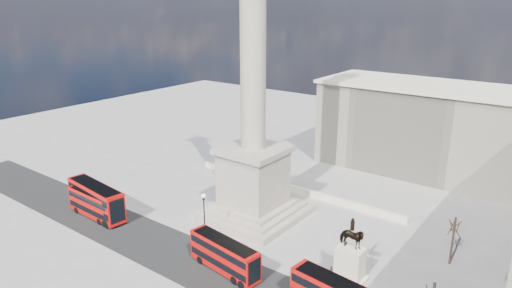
{
  "coord_description": "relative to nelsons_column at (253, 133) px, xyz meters",
  "views": [
    {
      "loc": [
        38.36,
        -45.21,
        31.31
      ],
      "look_at": [
        4.21,
        0.1,
        13.35
      ],
      "focal_mm": 32.0,
      "sensor_mm": 36.0,
      "label": 1
    }
  ],
  "objects": [
    {
      "name": "asphalt_road",
      "position": [
        5.0,
        -15.0,
        -12.91
      ],
      "size": [
        120.0,
        9.0,
        0.01
      ],
      "primitive_type": "cube",
      "color": "#262626",
      "rests_on": "ground"
    },
    {
      "name": "victorian_lamp",
      "position": [
        -0.29,
        -10.4,
        -8.78
      ],
      "size": [
        0.6,
        0.6,
        7.02
      ],
      "rotation": [
        0.0,
        0.0,
        0.38
      ],
      "color": "black",
      "rests_on": "ground"
    },
    {
      "name": "equestrian_statue",
      "position": [
        19.28,
        -6.84,
        -10.15
      ],
      "size": [
        3.82,
        2.87,
        8.01
      ],
      "color": "beige",
      "rests_on": "ground"
    },
    {
      "name": "nelsons_column",
      "position": [
        0.0,
        0.0,
        0.0
      ],
      "size": [
        14.0,
        14.0,
        49.85
      ],
      "color": "#AA9E8E",
      "rests_on": "ground"
    },
    {
      "name": "balustrade_wall",
      "position": [
        0.0,
        11.0,
        -12.37
      ],
      "size": [
        40.0,
        0.6,
        1.1
      ],
      "primitive_type": "cube",
      "color": "beige",
      "rests_on": "ground"
    },
    {
      "name": "building_northeast",
      "position": [
        20.0,
        35.0,
        -4.59
      ],
      "size": [
        51.0,
        17.0,
        16.6
      ],
      "color": "#B3AA93",
      "rests_on": "ground"
    },
    {
      "name": "red_bus_e",
      "position": [
        -18.8,
        -14.4,
        -10.35
      ],
      "size": [
        12.32,
        4.04,
        4.9
      ],
      "rotation": [
        0.0,
        0.0,
        -0.11
      ],
      "color": "#BA0C09",
      "rests_on": "ground"
    },
    {
      "name": "pedestrian_crossing",
      "position": [
        4.33,
        -4.04,
        -12.05
      ],
      "size": [
        0.8,
        1.09,
        1.73
      ],
      "primitive_type": "imported",
      "rotation": [
        0.0,
        0.0,
        2.0
      ],
      "color": "black",
      "rests_on": "ground"
    },
    {
      "name": "bare_tree_far",
      "position": [
        27.75,
        3.84,
        -7.68
      ],
      "size": [
        1.63,
        1.63,
        6.65
      ],
      "rotation": [
        0.0,
        0.0,
        0.22
      ],
      "color": "#332319",
      "rests_on": "ground"
    },
    {
      "name": "ground",
      "position": [
        0.0,
        -5.0,
        -12.92
      ],
      "size": [
        180.0,
        180.0,
        0.0
      ],
      "primitive_type": "plane",
      "color": "#9F9B97",
      "rests_on": "ground"
    },
    {
      "name": "pedestrian_walking",
      "position": [
        17.48,
        -7.83,
        -12.13
      ],
      "size": [
        0.68,
        0.59,
        1.58
      ],
      "primitive_type": "imported",
      "rotation": [
        0.0,
        0.0,
        0.43
      ],
      "color": "black",
      "rests_on": "ground"
    },
    {
      "name": "red_bus_a",
      "position": [
        -18.58,
        -15.04,
        -10.81
      ],
      "size": [
        9.98,
        2.59,
        4.02
      ],
      "rotation": [
        0.0,
        0.0,
        -0.03
      ],
      "color": "#BA0C09",
      "rests_on": "ground"
    },
    {
      "name": "red_bus_b",
      "position": [
        6.52,
        -14.19,
        -10.77
      ],
      "size": [
        10.33,
        3.58,
        4.1
      ],
      "rotation": [
        0.0,
        0.0,
        -0.13
      ],
      "color": "#BA0C09",
      "rests_on": "ground"
    }
  ]
}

